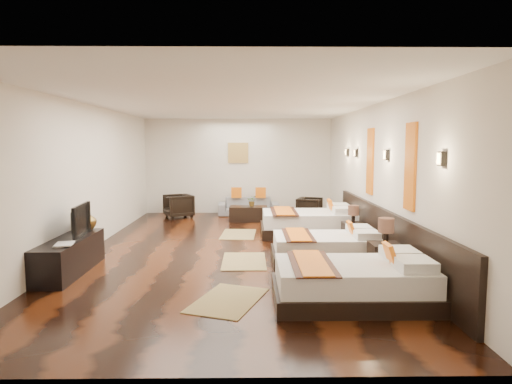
{
  "coord_description": "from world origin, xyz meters",
  "views": [
    {
      "loc": [
        0.36,
        -8.39,
        2.01
      ],
      "look_at": [
        0.47,
        0.24,
        1.1
      ],
      "focal_mm": 30.95,
      "sensor_mm": 36.0,
      "label": 1
    }
  ],
  "objects_px": {
    "tv": "(76,221)",
    "nightstand_b": "(353,231)",
    "bed_far": "(310,223)",
    "sofa": "(249,206)",
    "tv_console": "(70,256)",
    "bed_near": "(354,282)",
    "nightstand_a": "(385,256)",
    "table_plant": "(252,201)",
    "book": "(55,245)",
    "armchair_left": "(178,206)",
    "figurine": "(86,219)",
    "bed_mid": "(327,248)",
    "armchair_right": "(310,208)",
    "coffee_table": "(248,214)"
  },
  "relations": [
    {
      "from": "armchair_left",
      "to": "figurine",
      "type": "bearing_deg",
      "value": -37.47
    },
    {
      "from": "nightstand_b",
      "to": "table_plant",
      "type": "relative_size",
      "value": 2.85
    },
    {
      "from": "book",
      "to": "figurine",
      "type": "relative_size",
      "value": 0.93
    },
    {
      "from": "coffee_table",
      "to": "figurine",
      "type": "bearing_deg",
      "value": -124.83
    },
    {
      "from": "coffee_table",
      "to": "bed_far",
      "type": "bearing_deg",
      "value": -52.8
    },
    {
      "from": "tv_console",
      "to": "bed_near",
      "type": "bearing_deg",
      "value": -18.02
    },
    {
      "from": "bed_near",
      "to": "nightstand_a",
      "type": "height_order",
      "value": "nightstand_a"
    },
    {
      "from": "tv",
      "to": "coffee_table",
      "type": "relative_size",
      "value": 0.91
    },
    {
      "from": "bed_near",
      "to": "bed_mid",
      "type": "bearing_deg",
      "value": 90.06
    },
    {
      "from": "bed_mid",
      "to": "armchair_left",
      "type": "distance_m",
      "value": 5.82
    },
    {
      "from": "table_plant",
      "to": "bed_near",
      "type": "bearing_deg",
      "value": -78.22
    },
    {
      "from": "bed_far",
      "to": "nightstand_a",
      "type": "xyz_separation_m",
      "value": [
        0.75,
        -3.16,
        0.04
      ]
    },
    {
      "from": "bed_mid",
      "to": "table_plant",
      "type": "height_order",
      "value": "bed_mid"
    },
    {
      "from": "bed_far",
      "to": "sofa",
      "type": "distance_m",
      "value": 3.2
    },
    {
      "from": "tv",
      "to": "sofa",
      "type": "relative_size",
      "value": 0.52
    },
    {
      "from": "tv",
      "to": "armchair_left",
      "type": "height_order",
      "value": "tv"
    },
    {
      "from": "armchair_right",
      "to": "coffee_table",
      "type": "height_order",
      "value": "armchair_right"
    },
    {
      "from": "bed_far",
      "to": "bed_mid",
      "type": "bearing_deg",
      "value": -90.09
    },
    {
      "from": "tv",
      "to": "nightstand_b",
      "type": "bearing_deg",
      "value": -75.72
    },
    {
      "from": "book",
      "to": "coffee_table",
      "type": "xyz_separation_m",
      "value": [
        2.81,
        5.28,
        -0.37
      ]
    },
    {
      "from": "tv",
      "to": "armchair_right",
      "type": "bearing_deg",
      "value": -47.17
    },
    {
      "from": "tv_console",
      "to": "armchair_left",
      "type": "height_order",
      "value": "armchair_left"
    },
    {
      "from": "tv",
      "to": "tv_console",
      "type": "bearing_deg",
      "value": 158.22
    },
    {
      "from": "nightstand_b",
      "to": "tv",
      "type": "distance_m",
      "value": 5.23
    },
    {
      "from": "bed_near",
      "to": "bed_mid",
      "type": "distance_m",
      "value": 2.01
    },
    {
      "from": "tv_console",
      "to": "tv",
      "type": "relative_size",
      "value": 1.98
    },
    {
      "from": "nightstand_b",
      "to": "sofa",
      "type": "bearing_deg",
      "value": 118.76
    },
    {
      "from": "tv_console",
      "to": "tv",
      "type": "xyz_separation_m",
      "value": [
        0.05,
        0.17,
        0.54
      ]
    },
    {
      "from": "armchair_left",
      "to": "nightstand_b",
      "type": "bearing_deg",
      "value": 22.61
    },
    {
      "from": "armchair_left",
      "to": "coffee_table",
      "type": "height_order",
      "value": "armchair_left"
    },
    {
      "from": "nightstand_a",
      "to": "table_plant",
      "type": "distance_m",
      "value": 5.42
    },
    {
      "from": "armchair_right",
      "to": "bed_mid",
      "type": "bearing_deg",
      "value": -164.35
    },
    {
      "from": "coffee_table",
      "to": "bed_near",
      "type": "bearing_deg",
      "value": -77.27
    },
    {
      "from": "tv",
      "to": "book",
      "type": "height_order",
      "value": "tv"
    },
    {
      "from": "tv",
      "to": "sofa",
      "type": "bearing_deg",
      "value": -31.51
    },
    {
      "from": "tv",
      "to": "armchair_right",
      "type": "height_order",
      "value": "tv"
    },
    {
      "from": "book",
      "to": "table_plant",
      "type": "relative_size",
      "value": 1.2
    },
    {
      "from": "figurine",
      "to": "coffee_table",
      "type": "bearing_deg",
      "value": 55.17
    },
    {
      "from": "tv",
      "to": "figurine",
      "type": "height_order",
      "value": "tv"
    },
    {
      "from": "bed_mid",
      "to": "table_plant",
      "type": "distance_m",
      "value": 4.37
    },
    {
      "from": "tv_console",
      "to": "armchair_left",
      "type": "relative_size",
      "value": 2.49
    },
    {
      "from": "figurine",
      "to": "sofa",
      "type": "relative_size",
      "value": 0.21
    },
    {
      "from": "book",
      "to": "figurine",
      "type": "bearing_deg",
      "value": 90.0
    },
    {
      "from": "coffee_table",
      "to": "table_plant",
      "type": "distance_m",
      "value": 0.36
    },
    {
      "from": "bed_near",
      "to": "table_plant",
      "type": "distance_m",
      "value": 6.31
    },
    {
      "from": "bed_mid",
      "to": "book",
      "type": "distance_m",
      "value": 4.36
    },
    {
      "from": "bed_near",
      "to": "sofa",
      "type": "relative_size",
      "value": 1.16
    },
    {
      "from": "bed_near",
      "to": "book",
      "type": "distance_m",
      "value": 4.29
    },
    {
      "from": "nightstand_b",
      "to": "bed_mid",
      "type": "bearing_deg",
      "value": -120.24
    },
    {
      "from": "book",
      "to": "coffee_table",
      "type": "height_order",
      "value": "book"
    }
  ]
}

